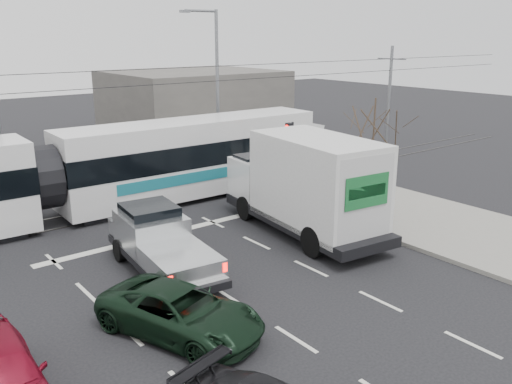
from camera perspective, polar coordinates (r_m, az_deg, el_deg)
ground at (r=17.68m, az=1.74°, el=-9.46°), size 120.00×120.00×0.00m
sidewalk_right at (r=24.02m, az=18.49°, el=-3.05°), size 6.00×60.00×0.15m
rails at (r=25.62m, az=-12.74°, el=-1.55°), size 60.00×1.60×0.03m
building_right at (r=42.80m, az=-6.60°, el=9.21°), size 12.00×10.00×5.00m
bare_tree at (r=23.44m, az=12.30°, el=6.36°), size 2.40×2.40×5.00m
traffic_signal at (r=25.56m, az=3.62°, el=5.10°), size 0.44×0.44×3.60m
street_lamp_near at (r=31.64m, az=-4.37°, el=11.57°), size 2.38×0.25×9.00m
catenary at (r=24.74m, az=-13.29°, el=7.01°), size 60.00×0.20×7.00m
tram at (r=23.81m, az=-21.58°, el=1.28°), size 27.45×3.37×5.59m
silver_pickup at (r=18.43m, az=-10.19°, el=-5.09°), size 2.60×5.96×2.10m
box_truck at (r=21.33m, az=5.31°, el=0.68°), size 3.65×8.24×3.99m
navy_pickup at (r=22.93m, az=6.90°, el=-0.83°), size 2.02×4.79×1.99m
green_car at (r=14.74m, az=-7.96°, el=-12.39°), size 3.61×5.10×1.29m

